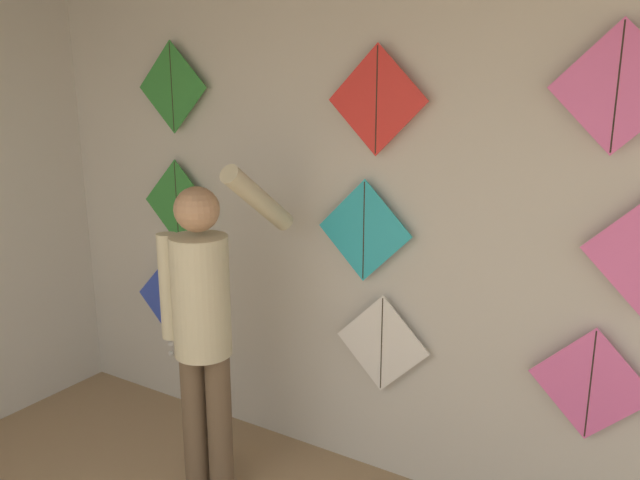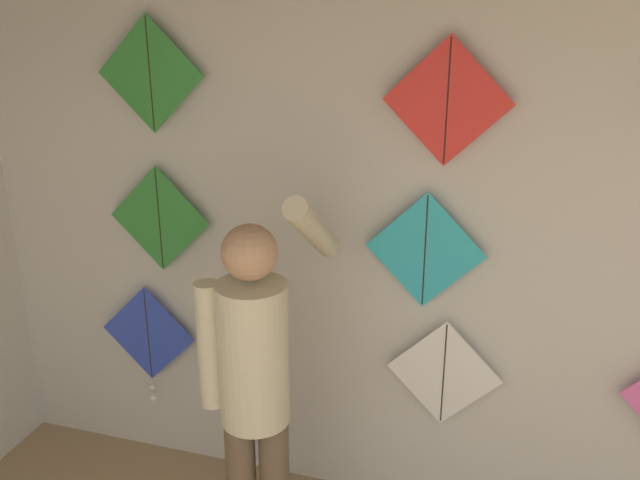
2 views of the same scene
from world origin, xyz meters
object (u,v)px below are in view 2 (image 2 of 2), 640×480
(kite_4, at_px, (425,251))
(kite_1, at_px, (444,373))
(kite_0, at_px, (149,338))
(kite_3, at_px, (160,219))
(kite_7, at_px, (448,102))
(shopkeeper, at_px, (255,378))
(kite_6, at_px, (150,74))

(kite_4, bearing_deg, kite_1, 0.00)
(kite_0, bearing_deg, kite_1, 0.02)
(kite_3, height_order, kite_7, kite_7)
(shopkeeper, distance_m, kite_4, 0.95)
(shopkeeper, xyz_separation_m, kite_7, (0.65, 0.62, 1.08))
(shopkeeper, relative_size, kite_0, 2.62)
(kite_3, height_order, kite_4, kite_3)
(kite_1, xyz_separation_m, kite_6, (-1.45, 0.00, 1.35))
(kite_0, distance_m, kite_3, 0.71)
(kite_1, bearing_deg, kite_4, 180.00)
(kite_4, relative_size, kite_6, 1.00)
(kite_0, xyz_separation_m, kite_3, (0.13, 0.00, 0.69))
(kite_3, distance_m, kite_4, 1.35)
(kite_3, bearing_deg, kite_1, 0.00)
(shopkeeper, height_order, kite_6, kite_6)
(shopkeeper, height_order, kite_3, shopkeeper)
(kite_6, relative_size, kite_7, 1.00)
(kite_0, relative_size, kite_1, 1.25)
(kite_1, relative_size, kite_4, 1.00)
(kite_0, xyz_separation_m, kite_6, (0.14, 0.00, 1.41))
(shopkeeper, xyz_separation_m, kite_1, (0.71, 0.62, -0.21))
(shopkeeper, bearing_deg, kite_0, 130.97)
(kite_1, distance_m, kite_4, 0.63)
(shopkeeper, xyz_separation_m, kite_3, (-0.76, 0.62, 0.42))
(kite_3, bearing_deg, kite_7, 0.00)
(kite_6, xyz_separation_m, kite_7, (1.39, 0.00, -0.06))
(kite_4, xyz_separation_m, kite_7, (0.06, 0.00, 0.68))
(kite_0, xyz_separation_m, kite_4, (1.47, 0.00, 0.68))
(kite_0, relative_size, kite_4, 1.25)
(kite_0, height_order, kite_3, kite_3)
(kite_6, bearing_deg, kite_0, -179.72)
(shopkeeper, relative_size, kite_3, 3.28)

